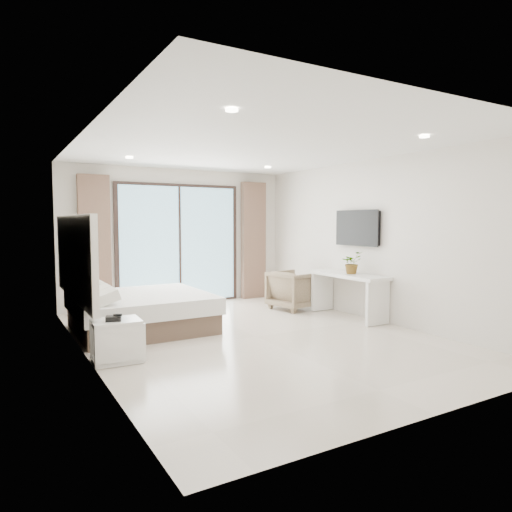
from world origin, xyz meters
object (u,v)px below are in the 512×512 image
at_px(bed, 140,311).
at_px(nightstand, 116,341).
at_px(console_desk, 348,285).
at_px(armchair, 294,288).

height_order(bed, nightstand, bed).
distance_m(bed, console_desk, 3.50).
relative_size(bed, nightstand, 3.44).
bearing_deg(console_desk, armchair, 108.50).
distance_m(console_desk, armchair, 1.17).
distance_m(nightstand, console_desk, 4.11).
bearing_deg(armchair, nightstand, 102.71).
distance_m(nightstand, armchair, 4.04).
bearing_deg(bed, console_desk, -14.97).
height_order(nightstand, console_desk, console_desk).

